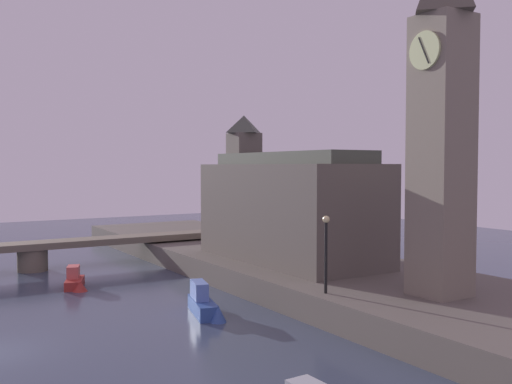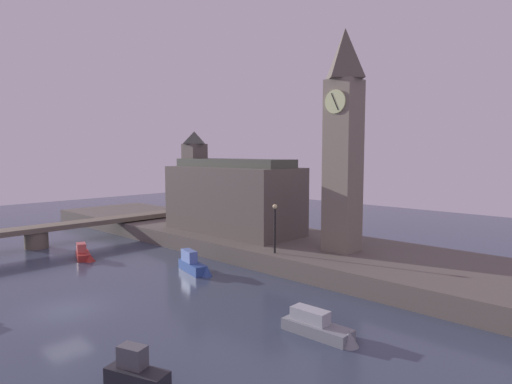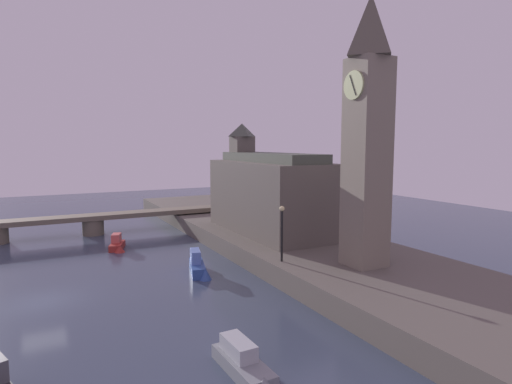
% 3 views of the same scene
% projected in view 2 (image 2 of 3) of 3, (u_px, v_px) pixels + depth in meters
% --- Properties ---
extents(ground_plane, '(120.00, 120.00, 0.00)m').
position_uv_depth(ground_plane, '(67.00, 310.00, 25.80)').
color(ground_plane, '#384256').
extents(far_embankment, '(70.00, 12.00, 1.50)m').
position_uv_depth(far_embankment, '(281.00, 246.00, 40.20)').
color(far_embankment, '#5B544C').
rests_on(far_embankment, ground).
extents(clock_tower, '(2.63, 2.66, 17.57)m').
position_uv_depth(clock_tower, '(343.00, 138.00, 34.18)').
color(clock_tower, slate).
rests_on(clock_tower, far_embankment).
extents(parliament_hall, '(14.26, 6.35, 10.21)m').
position_uv_depth(parliament_hall, '(230.00, 196.00, 43.43)').
color(parliament_hall, '#5B544C').
rests_on(parliament_hall, far_embankment).
extents(bridge_span, '(2.42, 29.71, 2.15)m').
position_uv_depth(bridge_span, '(37.00, 232.00, 42.50)').
color(bridge_span, '#6B6051').
rests_on(bridge_span, ground).
extents(streetlamp, '(0.36, 0.36, 3.89)m').
position_uv_depth(streetlamp, '(275.00, 223.00, 33.79)').
color(streetlamp, black).
rests_on(streetlamp, far_embankment).
extents(boat_tour_blue, '(4.06, 1.81, 1.70)m').
position_uv_depth(boat_tour_blue, '(194.00, 265.00, 33.90)').
color(boat_tour_blue, '#2D4C93').
rests_on(boat_tour_blue, ground).
extents(boat_barge_dark, '(3.27, 1.77, 1.66)m').
position_uv_depth(boat_barge_dark, '(139.00, 376.00, 17.07)').
color(boat_barge_dark, '#232328').
rests_on(boat_barge_dark, ground).
extents(boat_dinghy_red, '(3.36, 1.87, 1.38)m').
position_uv_depth(boat_dinghy_red, '(84.00, 254.00, 38.07)').
color(boat_dinghy_red, maroon).
rests_on(boat_dinghy_red, ground).
extents(boat_cruiser_grey, '(4.37, 1.36, 1.42)m').
position_uv_depth(boat_cruiser_grey, '(322.00, 328.00, 22.00)').
color(boat_cruiser_grey, gray).
rests_on(boat_cruiser_grey, ground).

